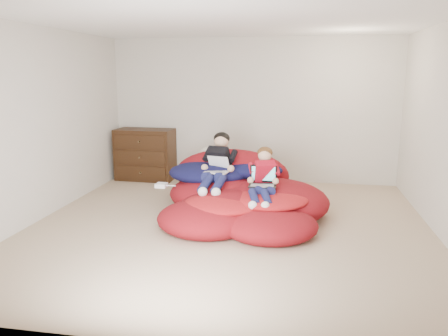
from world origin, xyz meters
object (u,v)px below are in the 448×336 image
at_px(younger_boy, 263,176).
at_px(laptop_black, 263,180).
at_px(dresser, 145,154).
at_px(beanbag_pile, 239,196).
at_px(older_boy, 218,162).
at_px(laptop_white, 217,168).

relative_size(younger_boy, laptop_black, 2.55).
distance_m(dresser, younger_boy, 3.00).
relative_size(beanbag_pile, laptop_black, 6.65).
xyz_separation_m(younger_boy, laptop_black, (0.00, -0.03, -0.05)).
distance_m(beanbag_pile, laptop_black, 0.52).
bearing_deg(beanbag_pile, laptop_black, -36.29).
height_order(beanbag_pile, older_boy, older_boy).
relative_size(laptop_white, laptop_black, 1.09).
height_order(younger_boy, laptop_black, younger_boy).
relative_size(dresser, beanbag_pile, 0.45).
height_order(laptop_white, laptop_black, laptop_white).
distance_m(older_boy, laptop_white, 0.09).
height_order(beanbag_pile, laptop_black, beanbag_pile).
bearing_deg(laptop_black, dresser, 139.59).
relative_size(dresser, younger_boy, 1.17).
relative_size(beanbag_pile, younger_boy, 2.61).
bearing_deg(laptop_black, beanbag_pile, 143.71).
bearing_deg(older_boy, laptop_black, -32.38).
distance_m(older_boy, laptop_black, 0.79).
height_order(dresser, laptop_black, dresser).
bearing_deg(beanbag_pile, dresser, 138.91).
xyz_separation_m(laptop_white, laptop_black, (0.66, -0.36, -0.06)).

